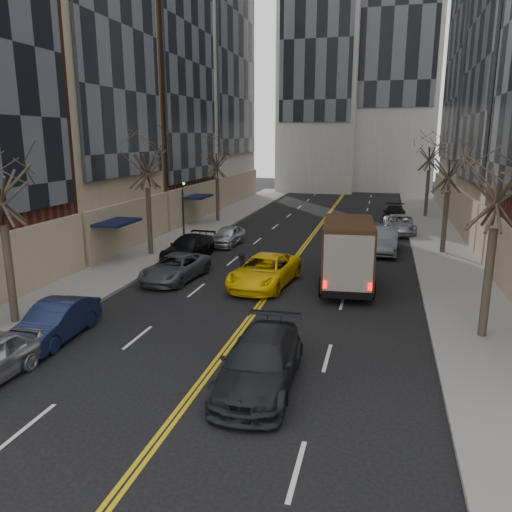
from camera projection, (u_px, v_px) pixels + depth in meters
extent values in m
plane|color=black|center=(109.00, 505.00, 10.07)|extent=(160.00, 160.00, 0.00)
cube|color=slate|center=(190.00, 234.00, 37.65)|extent=(4.00, 66.00, 0.15)
cube|color=slate|center=(442.00, 247.00, 33.30)|extent=(4.00, 66.00, 0.15)
cube|color=#4C301E|center=(140.00, 78.00, 42.08)|extent=(9.00, 12.00, 24.00)
cube|color=black|center=(191.00, 61.00, 40.68)|extent=(0.20, 10.56, 19.20)
cube|color=#B7B2A8|center=(187.00, 34.00, 53.64)|extent=(11.00, 15.00, 36.00)
cube|color=black|center=(237.00, 12.00, 51.85)|extent=(0.20, 13.20, 28.80)
cube|color=black|center=(115.00, 222.00, 28.87)|extent=(2.00, 3.00, 0.15)
cube|color=black|center=(102.00, 239.00, 29.34)|extent=(0.20, 3.00, 2.50)
cube|color=black|center=(196.00, 197.00, 41.12)|extent=(2.00, 3.00, 0.15)
cube|color=black|center=(186.00, 209.00, 41.58)|extent=(0.20, 3.00, 2.50)
cube|color=black|center=(483.00, 13.00, 33.99)|extent=(0.20, 12.32, 22.40)
cube|color=black|center=(459.00, 11.00, 46.87)|extent=(0.20, 13.20, 27.20)
cylinder|color=#382D23|center=(10.00, 274.00, 19.24)|extent=(0.30, 0.30, 3.83)
cylinder|color=#382D23|center=(149.00, 221.00, 30.52)|extent=(0.30, 0.30, 4.05)
cylinder|color=#382D23|center=(218.00, 199.00, 42.81)|extent=(0.30, 0.30, 3.69)
cylinder|color=#382D23|center=(487.00, 283.00, 17.80)|extent=(0.30, 0.30, 3.96)
cylinder|color=#382D23|center=(445.00, 222.00, 31.01)|extent=(0.30, 0.30, 3.78)
cylinder|color=#382D23|center=(427.00, 193.00, 45.10)|extent=(0.30, 0.30, 4.14)
cylinder|color=black|center=(183.00, 219.00, 32.09)|extent=(0.12, 0.12, 3.80)
imported|color=black|center=(182.00, 182.00, 31.54)|extent=(0.15, 0.18, 0.90)
sphere|color=#0CE526|center=(184.00, 183.00, 31.43)|extent=(0.14, 0.14, 0.14)
cube|color=black|center=(346.00, 277.00, 24.48)|extent=(2.62, 6.31, 0.29)
cube|color=black|center=(347.00, 248.00, 26.43)|extent=(2.39, 1.82, 2.02)
cube|color=black|center=(348.00, 252.00, 23.65)|extent=(2.69, 4.89, 2.89)
cube|color=black|center=(347.00, 295.00, 21.64)|extent=(2.22, 0.36, 0.29)
cube|color=red|center=(325.00, 285.00, 21.68)|extent=(0.18, 0.07, 0.34)
cube|color=red|center=(370.00, 287.00, 21.37)|extent=(0.18, 0.07, 0.34)
cube|color=gold|center=(323.00, 239.00, 23.75)|extent=(0.11, 0.87, 0.87)
cube|color=gold|center=(374.00, 240.00, 23.37)|extent=(0.11, 0.87, 0.87)
cylinder|color=black|center=(325.00, 267.00, 26.62)|extent=(0.34, 0.94, 0.92)
cylinder|color=black|center=(368.00, 269.00, 26.25)|extent=(0.34, 0.94, 0.92)
cylinder|color=black|center=(322.00, 287.00, 23.12)|extent=(0.34, 0.94, 0.92)
cylinder|color=black|center=(372.00, 289.00, 22.75)|extent=(0.34, 0.94, 0.92)
imported|color=black|center=(260.00, 362.00, 14.71)|extent=(2.29, 5.27, 1.51)
cube|color=black|center=(266.00, 333.00, 15.28)|extent=(0.13, 0.04, 0.09)
cube|color=blue|center=(266.00, 334.00, 15.25)|extent=(0.10, 0.01, 0.06)
imported|color=yellow|center=(265.00, 271.00, 24.67)|extent=(3.10, 5.68, 1.51)
imported|color=black|center=(243.00, 270.00, 24.44)|extent=(0.51, 0.69, 1.71)
imported|color=black|center=(55.00, 321.00, 18.14)|extent=(1.73, 4.28, 1.38)
imported|color=#494B50|center=(175.00, 268.00, 25.67)|extent=(2.64, 4.92, 1.31)
imported|color=black|center=(188.00, 247.00, 30.25)|extent=(2.30, 4.89, 1.38)
imported|color=#B6BABF|center=(228.00, 236.00, 33.91)|extent=(1.77, 3.95, 1.32)
imported|color=#54595D|center=(384.00, 240.00, 31.74)|extent=(1.83, 4.91, 1.60)
imported|color=#B0B2B9|center=(399.00, 224.00, 38.05)|extent=(2.50, 5.08, 1.39)
imported|color=black|center=(394.00, 214.00, 43.51)|extent=(2.05, 4.76, 1.36)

